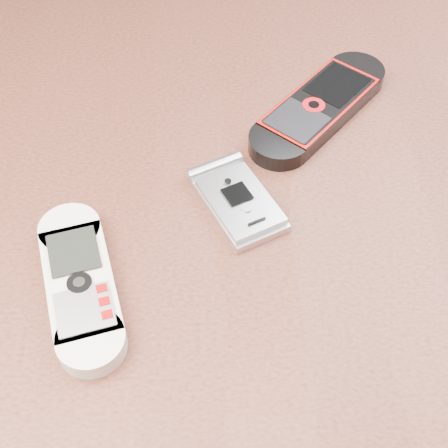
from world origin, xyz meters
TOP-DOWN VIEW (x-y plane):
  - table at (0.00, 0.00)m, footprint 1.20×0.80m
  - nokia_white at (-0.10, -0.05)m, footprint 0.08×0.15m
  - nokia_black_red at (0.09, 0.13)m, footprint 0.15×0.16m
  - motorola_razr at (0.02, 0.02)m, footprint 0.08×0.10m

SIDE VIEW (x-z plane):
  - table at x=0.00m, z-range 0.27..1.02m
  - motorola_razr at x=0.02m, z-range 0.75..0.76m
  - nokia_white at x=-0.10m, z-range 0.75..0.77m
  - nokia_black_red at x=0.09m, z-range 0.75..0.77m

